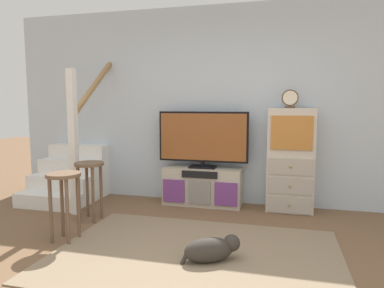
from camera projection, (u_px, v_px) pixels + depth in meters
The scene contains 11 objects.
ground_plane at pixel (177, 288), 2.63m from camera, with size 20.00×20.00×0.00m, color brown.
back_wall at pixel (228, 106), 4.84m from camera, with size 6.40×0.12×2.70m, color silver.
area_rug at pixel (196, 254), 3.21m from camera, with size 2.60×1.80×0.01m, color #847056.
media_console at pixel (202, 186), 4.78m from camera, with size 1.06×0.38×0.51m.
television at pixel (203, 138), 4.73m from camera, with size 1.22×0.22×0.76m.
side_cabinet at pixel (290, 160), 4.46m from camera, with size 0.58×0.38×1.32m.
desk_clock at pixel (290, 99), 4.37m from camera, with size 0.21×0.08×0.23m.
staircase at pixel (77, 171), 5.26m from camera, with size 1.00×1.36×2.20m.
bar_stool_near at pixel (64, 190), 3.49m from camera, with size 0.34×0.34×0.69m.
bar_stool_far at pixel (90, 177), 4.12m from camera, with size 0.34×0.34×0.69m.
dog at pixel (212, 249), 3.05m from camera, with size 0.50×0.38×0.23m.
Camera 1 is at (0.73, -2.38, 1.37)m, focal length 32.79 mm.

